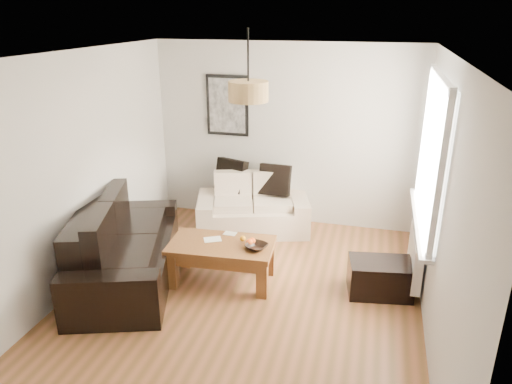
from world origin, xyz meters
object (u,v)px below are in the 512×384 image
(loveseat_cream, at_px, (253,204))
(coffee_table, at_px, (222,262))
(sofa_leather, at_px, (126,245))
(ottoman, at_px, (380,278))

(loveseat_cream, bearing_deg, coffee_table, -106.16)
(sofa_leather, relative_size, ottoman, 2.99)
(loveseat_cream, height_order, ottoman, loveseat_cream)
(loveseat_cream, relative_size, coffee_table, 1.31)
(ottoman, bearing_deg, coffee_table, -173.95)
(sofa_leather, distance_m, coffee_table, 1.13)
(coffee_table, xyz_separation_m, ottoman, (1.79, 0.19, -0.05))
(sofa_leather, xyz_separation_m, ottoman, (2.88, 0.43, -0.25))
(loveseat_cream, height_order, coffee_table, loveseat_cream)
(ottoman, bearing_deg, loveseat_cream, 145.20)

